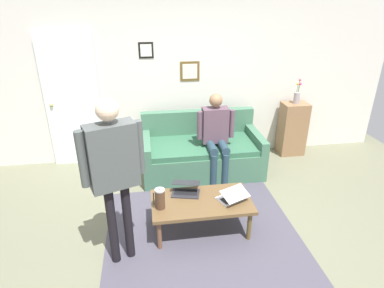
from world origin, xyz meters
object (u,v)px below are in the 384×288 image
laptop_center (232,197)px  person_seated (216,132)px  french_press (160,199)px  coffee_table (201,204)px  person_standing (113,164)px  interior_door (73,103)px  couch (201,153)px  side_shelf (292,129)px  laptop_left (186,190)px  flower_vase (297,96)px

laptop_center → person_seated: person_seated is taller
french_press → person_seated: size_ratio=0.21×
coffee_table → person_seated: bearing=-109.5°
french_press → person_seated: 1.56m
person_standing → person_seated: bearing=-130.7°
laptop_center → french_press: 0.82m
interior_door → couch: bearing=163.7°
coffee_table → side_shelf: side_shelf is taller
coffee_table → french_press: size_ratio=4.28×
interior_door → laptop_left: interior_door is taller
french_press → laptop_left: bearing=-140.8°
laptop_center → person_standing: (1.23, 0.29, 0.67)m
person_seated → flower_vase: bearing=-157.6°
person_standing → coffee_table: bearing=-159.8°
side_shelf → flower_vase: size_ratio=2.22×
person_standing → person_seated: person_standing is taller
laptop_left → french_press: french_press is taller
french_press → person_standing: bearing=31.7°
interior_door → coffee_table: interior_door is taller
couch → french_press: couch is taller
flower_vase → person_seated: bearing=22.4°
interior_door → laptop_left: 2.42m
laptop_left → person_seated: size_ratio=0.30×
french_press → flower_vase: size_ratio=0.64×
interior_door → laptop_center: interior_door is taller
laptop_left → side_shelf: bearing=-141.8°
coffee_table → french_press: (0.47, 0.07, 0.16)m
coffee_table → side_shelf: size_ratio=1.25×
laptop_left → french_press: (0.31, 0.26, 0.08)m
side_shelf → laptop_left: bearing=38.2°
coffee_table → interior_door: bearing=-50.0°
couch → laptop_center: bearing=93.8°
interior_door → side_shelf: interior_door is taller
french_press → person_standing: person_standing is taller
laptop_center → flower_vase: flower_vase is taller
coffee_table → french_press: french_press is taller
person_seated → couch: bearing=-52.9°
interior_door → french_press: interior_door is taller
couch → side_shelf: 1.71m
side_shelf → person_standing: person_standing is taller
couch → side_shelf: size_ratio=1.98×
coffee_table → flower_vase: 2.71m
person_seated → laptop_left: bearing=60.2°
couch → laptop_left: (0.41, 1.24, 0.14)m
flower_vase → person_standing: size_ratio=0.24×
french_press → flower_vase: flower_vase is taller
laptop_left → person_seated: 1.20m
french_press → person_standing: size_ratio=0.15×
laptop_left → side_shelf: 2.62m
couch → person_seated: size_ratio=1.41×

